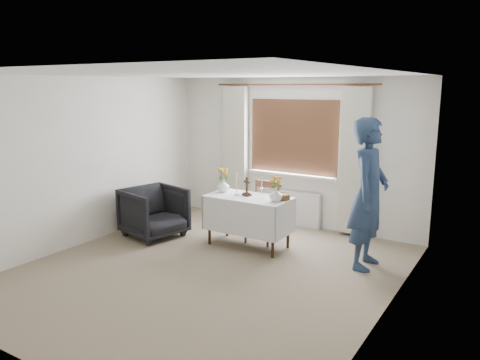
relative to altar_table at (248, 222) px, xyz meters
name	(u,v)px	position (x,y,z in m)	size (l,w,h in m)	color
ground	(208,271)	(0.05, -1.10, -0.38)	(5.00, 5.00, 0.00)	gray
altar_table	(248,222)	(0.00, 0.00, 0.00)	(1.24, 0.64, 0.76)	white
wooden_chair	(262,212)	(0.06, 0.29, 0.09)	(0.43, 0.43, 0.93)	brown
armchair	(154,212)	(-1.51, -0.39, 0.01)	(0.85, 0.87, 0.79)	black
person	(369,194)	(1.73, 0.15, 0.61)	(0.72, 0.47, 1.97)	navy
radiator	(290,208)	(0.05, 1.32, -0.08)	(1.10, 0.10, 0.60)	silver
wooden_cross	(247,187)	(-0.05, 0.04, 0.52)	(0.13, 0.09, 0.28)	black
candlestick_left	(237,184)	(-0.18, -0.04, 0.56)	(0.10, 0.10, 0.35)	white
candlestick_right	(262,188)	(0.21, 0.02, 0.54)	(0.09, 0.09, 0.31)	white
flower_vase_left	(223,186)	(-0.49, 0.07, 0.48)	(0.18, 0.18, 0.19)	white
flower_vase_right	(276,195)	(0.47, -0.04, 0.48)	(0.18, 0.18, 0.19)	white
wicker_basket	(283,196)	(0.50, 0.12, 0.42)	(0.22, 0.22, 0.08)	brown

